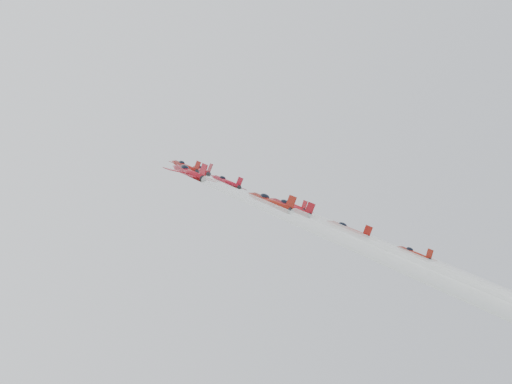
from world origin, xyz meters
TOP-DOWN VIEW (x-y plane):
  - jet_lead at (-0.50, 23.28)m, footprint 10.40×12.70m
  - jet_row2_left at (-10.99, 11.58)m, footprint 8.80×10.75m
  - jet_row2_center at (-2.05, 9.75)m, footprint 8.56×10.45m
  - jet_row2_right at (17.09, 11.74)m, footprint 9.21×11.25m
  - jet_center at (3.56, -43.31)m, footprint 10.12×87.91m
  - jet_rear_farleft at (-23.55, -50.30)m, footprint 9.73×84.56m
  - jet_rear_left at (-8.04, -53.44)m, footprint 10.35×89.92m

SIDE VIEW (x-z plane):
  - jet_rear_left at x=-8.04m, z-range 74.34..144.48m
  - jet_rear_farleft at x=-23.55m, z-range 78.87..144.83m
  - jet_center at x=3.56m, z-range 82.98..151.55m
  - jet_row2_center at x=-2.05m, z-range 154.36..162.57m
  - jet_row2_left at x=-10.99m, z-range 155.67..164.11m
  - jet_row2_right at x=17.09m, z-range 155.60..164.43m
  - jet_lead at x=-0.50m, z-range 163.99..173.96m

